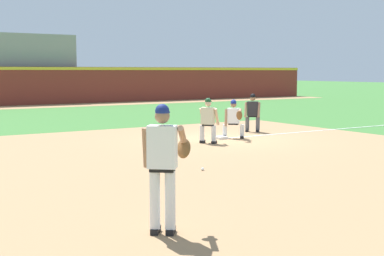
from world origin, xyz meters
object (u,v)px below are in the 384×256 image
first_base_bag (220,138)px  first_baseman (234,117)px  baserunner (208,119)px  pitcher (164,161)px  umpire (253,111)px  baseball (203,169)px

first_base_bag → first_baseman: (0.47, -0.12, 0.69)m
baserunner → first_baseman: bearing=21.5°
pitcher → baserunner: size_ratio=1.27×
first_base_bag → umpire: umpire is taller
first_base_bag → pitcher: bearing=-129.5°
baserunner → pitcher: bearing=-127.7°
pitcher → baserunner: bearing=52.3°
baserunner → umpire: 3.71m
baserunner → umpire: size_ratio=1.00×
umpire → baserunner: bearing=-151.1°
pitcher → umpire: 13.08m
baseball → umpire: 8.26m
baseball → pitcher: size_ratio=0.04×
first_baseman → umpire: bearing=34.2°
first_base_bag → umpire: size_ratio=0.26×
pitcher → umpire: pitcher is taller
baseball → umpire: (5.99, 5.64, 0.76)m
baseball → first_baseman: first_baseman is taller
first_base_bag → umpire: (2.26, 1.10, 0.75)m
pitcher → umpire: bearing=45.9°
baserunner → baseball: bearing=-125.4°
first_base_bag → baserunner: 1.42m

